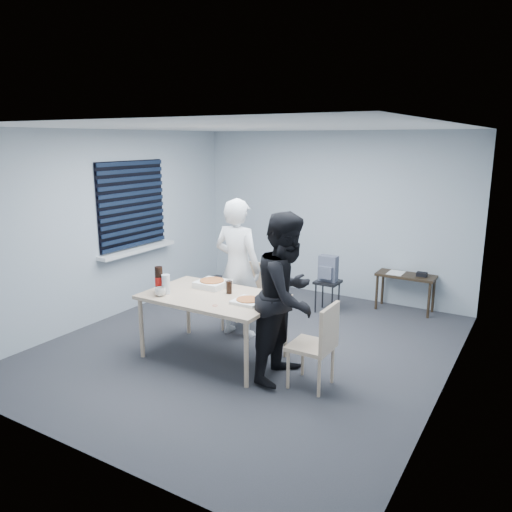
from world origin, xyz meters
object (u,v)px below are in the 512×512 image
Objects in this scene: chair_far at (244,290)px; person_white at (238,268)px; backpack at (328,269)px; mug_a at (160,292)px; chair_right at (319,340)px; mug_b at (229,284)px; soda_bottle at (159,280)px; dining_table at (213,300)px; person_black at (287,297)px; stool at (328,288)px; side_table at (406,280)px.

person_white is at bearing -74.15° from chair_far.
backpack is 2.64m from mug_a.
mug_b is (-1.35, 0.40, 0.28)m from chair_right.
soda_bottle reaches higher than backpack.
person_white is at bearing 100.68° from dining_table.
dining_table is 4.14× the size of backpack.
chair_right is 8.90× the size of mug_b.
person_black is at bearing 0.40° from dining_table.
person_white is 17.70× the size of mug_b.
soda_bottle is at bearing -175.29° from chair_right.
mug_a is (-0.35, -1.06, -0.09)m from person_white.
chair_right reaches higher than stool.
mug_a is 1.23× the size of mug_b.
stool is (-0.96, -0.62, -0.12)m from side_table.
mug_a is at bearing -171.77° from chair_right.
person_white is at bearing -130.16° from backpack.
person_white is 3.78× the size of stool.
dining_table is at bearing 100.68° from person_white.
backpack is (0.72, 1.13, 0.14)m from chair_far.
stool is 1.56× the size of soda_bottle.
mug_b is at bearing 108.49° from person_white.
dining_table is at bearing -103.60° from stool.
person_black reaches higher than mug_a.
mug_a is at bearing -112.30° from stool.
side_table is 2.23× the size of backpack.
chair_far reaches higher than mug_a.
person_black is 2.13× the size of side_table.
mug_a is at bearing -127.30° from backpack.
backpack is (0.65, 1.38, -0.24)m from person_white.
soda_bottle reaches higher than dining_table.
mug_b reaches higher than backpack.
person_black is 3.78× the size of stool.
side_table is 8.31× the size of mug_b.
chair_right is at bearing -92.75° from side_table.
soda_bottle is (-0.46, -0.95, 0.01)m from person_white.
person_black reaches higher than soda_bottle.
stool is at bearing 11.37° from person_black.
person_white reaches higher than side_table.
person_black is (1.08, -0.73, 0.00)m from person_white.
mug_b is at bearing -106.32° from stool.
dining_table is at bearing -118.26° from side_table.
person_white is 1.63m from stool.
person_black is 17.70× the size of mug_b.
dining_table is at bearing 90.40° from person_black.
dining_table is 2.21m from stool.
stool is 3.81× the size of mug_a.
person_black reaches higher than mug_b.
chair_far is 1.07× the size of side_table.
dining_table reaches higher than side_table.
backpack is 1.24× the size of soda_bottle.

